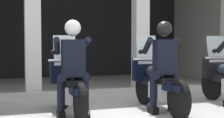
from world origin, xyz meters
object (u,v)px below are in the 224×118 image
police_officer_center_left (73,60)px  motorcycle_center_right (156,82)px  motorcycle_center_left (70,85)px  police_officer_center_right (164,59)px

police_officer_center_left → motorcycle_center_right: police_officer_center_left is taller
motorcycle_center_left → police_officer_center_left: size_ratio=1.29×
motorcycle_center_left → motorcycle_center_right: bearing=-4.9°
motorcycle_center_right → police_officer_center_right: bearing=-101.3°
motorcycle_center_right → motorcycle_center_left: bearing=164.9°
motorcycle_center_right → police_officer_center_left: bearing=175.3°
motorcycle_center_left → police_officer_center_right: (1.57, -0.39, 0.44)m
police_officer_center_left → police_officer_center_right: bearing=-4.9°
motorcycle_center_left → motorcycle_center_right: same height
police_officer_center_left → motorcycle_center_right: (1.57, 0.17, -0.44)m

